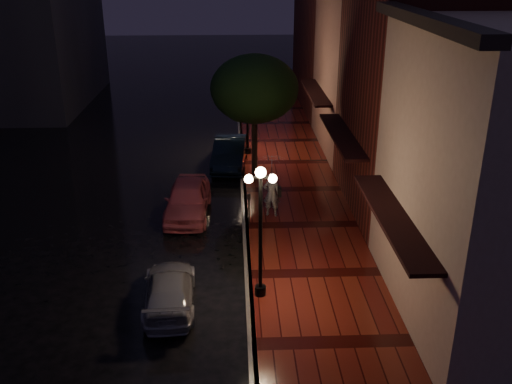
% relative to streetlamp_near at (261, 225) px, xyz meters
% --- Properties ---
extents(ground, '(120.00, 120.00, 0.00)m').
position_rel_streetlamp_near_xyz_m(ground, '(-0.35, 5.00, -2.60)').
color(ground, black).
rests_on(ground, ground).
extents(sidewalk, '(4.50, 60.00, 0.15)m').
position_rel_streetlamp_near_xyz_m(sidewalk, '(1.90, 5.00, -2.53)').
color(sidewalk, '#4C110D').
rests_on(sidewalk, ground).
extents(curb, '(0.25, 60.00, 0.15)m').
position_rel_streetlamp_near_xyz_m(curb, '(-0.35, 5.00, -2.53)').
color(curb, '#595451').
rests_on(curb, ground).
extents(storefront_near, '(5.00, 8.00, 8.50)m').
position_rel_streetlamp_near_xyz_m(storefront_near, '(6.65, -1.00, 1.65)').
color(storefront_near, gray).
rests_on(storefront_near, ground).
extents(storefront_mid, '(5.00, 8.00, 11.00)m').
position_rel_streetlamp_near_xyz_m(storefront_mid, '(6.65, 7.00, 2.90)').
color(storefront_mid, '#511914').
rests_on(storefront_mid, ground).
extents(storefront_far, '(5.00, 8.00, 9.00)m').
position_rel_streetlamp_near_xyz_m(storefront_far, '(6.65, 15.00, 1.90)').
color(storefront_far, '#8C5951').
rests_on(storefront_far, ground).
extents(storefront_extra, '(5.00, 12.00, 10.00)m').
position_rel_streetlamp_near_xyz_m(storefront_extra, '(6.65, 25.00, 2.40)').
color(storefront_extra, '#511914').
rests_on(storefront_extra, ground).
extents(streetlamp_near, '(0.96, 0.36, 4.31)m').
position_rel_streetlamp_near_xyz_m(streetlamp_near, '(0.00, 0.00, 0.00)').
color(streetlamp_near, black).
rests_on(streetlamp_near, sidewalk).
extents(streetlamp_far, '(0.96, 0.36, 4.31)m').
position_rel_streetlamp_near_xyz_m(streetlamp_far, '(0.00, 14.00, 0.00)').
color(streetlamp_far, black).
rests_on(streetlamp_far, sidewalk).
extents(street_tree, '(4.16, 4.16, 5.80)m').
position_rel_streetlamp_near_xyz_m(street_tree, '(0.26, 10.99, 1.64)').
color(street_tree, black).
rests_on(street_tree, sidewalk).
extents(pink_car, '(1.90, 4.42, 1.48)m').
position_rel_streetlamp_near_xyz_m(pink_car, '(-2.72, 6.43, -1.86)').
color(pink_car, '#CA535E').
rests_on(pink_car, ground).
extents(navy_car, '(1.98, 4.65, 1.49)m').
position_rel_streetlamp_near_xyz_m(navy_car, '(-0.97, 12.33, -1.85)').
color(navy_car, black).
rests_on(navy_car, ground).
extents(silver_car, '(1.79, 3.94, 1.12)m').
position_rel_streetlamp_near_xyz_m(silver_car, '(-2.83, -0.27, -2.04)').
color(silver_car, '#939299').
rests_on(silver_car, ground).
extents(woman_with_umbrella, '(1.09, 1.11, 2.62)m').
position_rel_streetlamp_near_xyz_m(woman_with_umbrella, '(0.75, 5.97, -0.72)').
color(woman_with_umbrella, white).
rests_on(woman_with_umbrella, sidewalk).
extents(parking_meter, '(0.13, 0.11, 1.28)m').
position_rel_streetlamp_near_xyz_m(parking_meter, '(-0.20, 5.19, -1.67)').
color(parking_meter, black).
rests_on(parking_meter, sidewalk).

